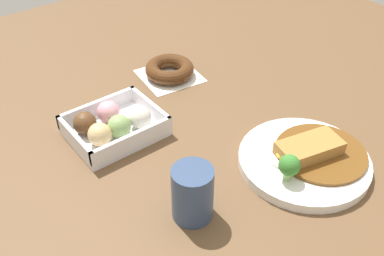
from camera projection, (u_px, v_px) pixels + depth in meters
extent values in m
plane|color=brown|center=(219.00, 132.00, 0.89)|extent=(1.60, 1.60, 0.00)
cylinder|color=white|center=(304.00, 161.00, 0.81)|extent=(0.24, 0.24, 0.02)
cylinder|color=brown|center=(321.00, 153.00, 0.81)|extent=(0.16, 0.16, 0.01)
cube|color=#A87538|center=(309.00, 148.00, 0.80)|extent=(0.13, 0.08, 0.02)
cylinder|color=white|center=(282.00, 158.00, 0.80)|extent=(0.05, 0.05, 0.00)
ellipsoid|color=yellow|center=(283.00, 154.00, 0.79)|extent=(0.02, 0.02, 0.01)
cylinder|color=#8CB766|center=(288.00, 175.00, 0.76)|extent=(0.01, 0.01, 0.02)
sphere|color=#387A2D|center=(289.00, 165.00, 0.74)|extent=(0.04, 0.04, 0.04)
cube|color=white|center=(116.00, 131.00, 0.88)|extent=(0.17, 0.14, 0.01)
cube|color=white|center=(75.00, 140.00, 0.83)|extent=(0.01, 0.14, 0.03)
cube|color=white|center=(150.00, 108.00, 0.91)|extent=(0.01, 0.14, 0.03)
cube|color=white|center=(133.00, 140.00, 0.83)|extent=(0.17, 0.01, 0.03)
cube|color=white|center=(98.00, 107.00, 0.91)|extent=(0.17, 0.01, 0.03)
sphere|color=#DBB77A|center=(100.00, 134.00, 0.83)|extent=(0.05, 0.05, 0.05)
sphere|color=#84A860|center=(119.00, 126.00, 0.85)|extent=(0.05, 0.05, 0.05)
sphere|color=silver|center=(140.00, 117.00, 0.87)|extent=(0.05, 0.05, 0.05)
sphere|color=brown|center=(85.00, 123.00, 0.86)|extent=(0.05, 0.05, 0.05)
sphere|color=pink|center=(108.00, 112.00, 0.88)|extent=(0.05, 0.05, 0.05)
cube|color=white|center=(170.00, 76.00, 1.05)|extent=(0.15, 0.15, 0.00)
torus|color=#4C2B14|center=(170.00, 69.00, 1.04)|extent=(0.11, 0.11, 0.03)
cylinder|color=#33476B|center=(193.00, 193.00, 0.70)|extent=(0.07, 0.07, 0.09)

